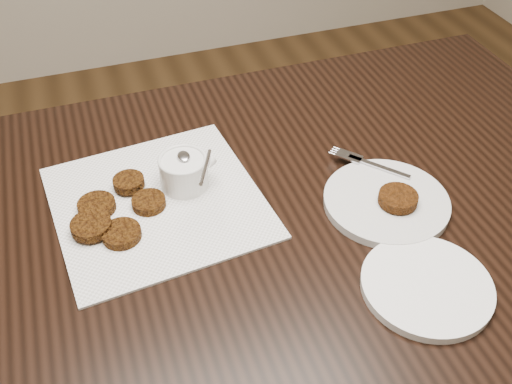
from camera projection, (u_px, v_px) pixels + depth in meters
table at (269, 341)px, 1.20m from camera, size 1.31×0.84×0.75m
napkin at (158, 202)px, 0.96m from camera, size 0.36×0.36×0.00m
sauce_ramekin at (182, 158)px, 0.95m from camera, size 0.11×0.11×0.11m
patty_cluster at (112, 211)px, 0.93m from camera, size 0.22×0.22×0.02m
plate_with_patty at (387, 198)px, 0.95m from camera, size 0.29×0.29×0.03m
plate_empty at (427, 286)px, 0.82m from camera, size 0.20×0.20×0.01m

